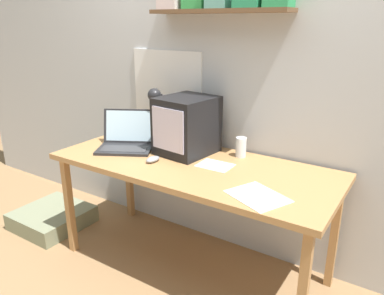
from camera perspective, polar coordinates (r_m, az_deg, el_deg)
name	(u,v)px	position (r m, az deg, el deg)	size (l,w,h in m)	color
ground_plane	(192,265)	(2.65, 0.00, -17.53)	(12.00, 12.00, 0.00)	#94714A
back_wall	(226,62)	(2.51, 5.28, 12.80)	(5.60, 0.24, 2.60)	silver
corner_desk	(192,172)	(2.31, 0.00, -3.74)	(1.76, 0.74, 0.74)	#B17F4B
crt_monitor	(187,125)	(2.41, -0.82, 3.39)	(0.35, 0.39, 0.37)	black
laptop	(127,139)	(2.58, -9.93, 1.32)	(0.46, 0.43, 0.24)	#232326
desk_lamp	(157,107)	(2.62, -5.39, 6.21)	(0.13, 0.16, 0.39)	#232326
juice_glass	(241,148)	(2.40, 7.47, -0.09)	(0.07, 0.07, 0.13)	white
computer_mouse	(153,159)	(2.31, -5.98, -1.79)	(0.06, 0.11, 0.03)	gray
printed_handout	(258,196)	(1.89, 9.97, -7.33)	(0.35, 0.31, 0.00)	white
loose_paper_near_laptop	(215,165)	(2.25, 3.55, -2.74)	(0.21, 0.16, 0.00)	silver
floor_cushion	(52,218)	(3.26, -20.50, -9.97)	(0.51, 0.51, 0.13)	gray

